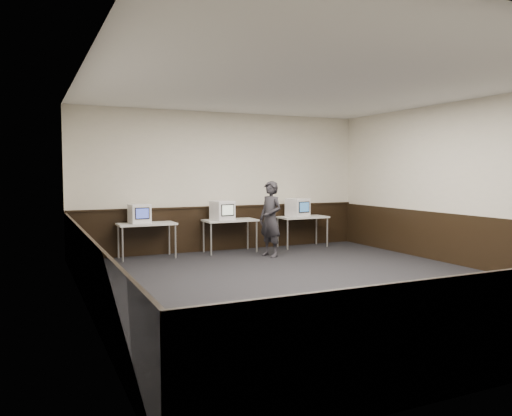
{
  "coord_description": "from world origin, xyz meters",
  "views": [
    {
      "loc": [
        -4.2,
        -6.87,
        1.82
      ],
      "look_at": [
        -0.28,
        1.6,
        1.15
      ],
      "focal_mm": 35.0,
      "sensor_mm": 36.0,
      "label": 1
    }
  ],
  "objects": [
    {
      "name": "emac_right",
      "position": [
        1.76,
        3.6,
        0.97
      ],
      "size": [
        0.53,
        0.54,
        0.44
      ],
      "rotation": [
        0.0,
        0.0,
        0.21
      ],
      "color": "white",
      "rests_on": "desk_right"
    },
    {
      "name": "left_wall",
      "position": [
        -3.5,
        0.0,
        1.6
      ],
      "size": [
        0.0,
        8.0,
        8.0
      ],
      "primitive_type": "plane",
      "rotation": [
        1.57,
        0.0,
        1.57
      ],
      "color": "beige",
      "rests_on": "ground"
    },
    {
      "name": "wainscot_left",
      "position": [
        -3.48,
        0.0,
        0.5
      ],
      "size": [
        0.04,
        7.98,
        1.0
      ],
      "primitive_type": "cube",
      "color": "black",
      "rests_on": "left_wall"
    },
    {
      "name": "emac_center",
      "position": [
        -0.21,
        3.55,
        0.97
      ],
      "size": [
        0.5,
        0.52,
        0.43
      ],
      "rotation": [
        0.0,
        0.0,
        0.17
      ],
      "color": "white",
      "rests_on": "desk_center"
    },
    {
      "name": "ceiling",
      "position": [
        0.0,
        0.0,
        3.2
      ],
      "size": [
        8.0,
        8.0,
        0.0
      ],
      "primitive_type": "plane",
      "rotation": [
        3.14,
        0.0,
        0.0
      ],
      "color": "white",
      "rests_on": "back_wall"
    },
    {
      "name": "floor",
      "position": [
        0.0,
        0.0,
        0.0
      ],
      "size": [
        8.0,
        8.0,
        0.0
      ],
      "primitive_type": "plane",
      "color": "black",
      "rests_on": "ground"
    },
    {
      "name": "desk_right",
      "position": [
        1.9,
        3.6,
        0.68
      ],
      "size": [
        1.2,
        0.6,
        0.75
      ],
      "color": "silver",
      "rests_on": "ground"
    },
    {
      "name": "desk_left",
      "position": [
        -1.9,
        3.6,
        0.68
      ],
      "size": [
        1.2,
        0.6,
        0.75
      ],
      "color": "silver",
      "rests_on": "ground"
    },
    {
      "name": "person",
      "position": [
        0.58,
        2.7,
        0.82
      ],
      "size": [
        0.55,
        0.69,
        1.63
      ],
      "primitive_type": "imported",
      "rotation": [
        0.0,
        0.0,
        -1.26
      ],
      "color": "#242227",
      "rests_on": "ground"
    },
    {
      "name": "wainscot_back",
      "position": [
        0.0,
        3.98,
        0.5
      ],
      "size": [
        6.98,
        0.04,
        1.0
      ],
      "primitive_type": "cube",
      "color": "black",
      "rests_on": "back_wall"
    },
    {
      "name": "right_wall",
      "position": [
        3.5,
        0.0,
        1.6
      ],
      "size": [
        0.0,
        8.0,
        8.0
      ],
      "primitive_type": "plane",
      "rotation": [
        1.57,
        0.0,
        -1.57
      ],
      "color": "beige",
      "rests_on": "ground"
    },
    {
      "name": "back_wall",
      "position": [
        0.0,
        4.0,
        1.6
      ],
      "size": [
        7.0,
        0.0,
        7.0
      ],
      "primitive_type": "plane",
      "rotation": [
        1.57,
        0.0,
        0.0
      ],
      "color": "beige",
      "rests_on": "ground"
    },
    {
      "name": "desk_center",
      "position": [
        0.0,
        3.6,
        0.68
      ],
      "size": [
        1.2,
        0.6,
        0.75
      ],
      "color": "silver",
      "rests_on": "ground"
    },
    {
      "name": "wainscot_right",
      "position": [
        3.48,
        0.0,
        0.5
      ],
      "size": [
        0.04,
        7.98,
        1.0
      ],
      "primitive_type": "cube",
      "color": "black",
      "rests_on": "right_wall"
    },
    {
      "name": "wainscot_rail",
      "position": [
        0.0,
        3.96,
        1.02
      ],
      "size": [
        6.98,
        0.06,
        0.04
      ],
      "primitive_type": "cube",
      "color": "black",
      "rests_on": "wainscot_back"
    },
    {
      "name": "emac_left",
      "position": [
        -2.04,
        3.62,
        0.95
      ],
      "size": [
        0.43,
        0.46,
        0.4
      ],
      "rotation": [
        0.0,
        0.0,
        0.07
      ],
      "color": "white",
      "rests_on": "desk_left"
    }
  ]
}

